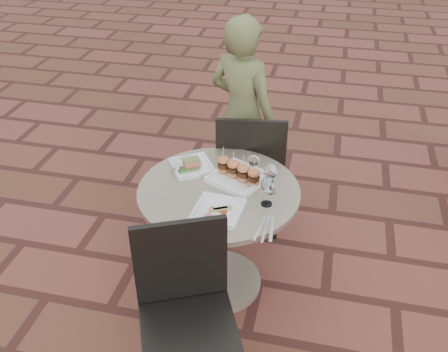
% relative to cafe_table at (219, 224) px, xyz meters
% --- Properties ---
extents(ground, '(60.00, 60.00, 0.00)m').
position_rel_cafe_table_xyz_m(ground, '(0.24, 0.06, -0.48)').
color(ground, brown).
rests_on(ground, ground).
extents(cafe_table, '(0.90, 0.90, 0.73)m').
position_rel_cafe_table_xyz_m(cafe_table, '(0.00, 0.00, 0.00)').
color(cafe_table, gray).
rests_on(cafe_table, ground).
extents(chair_far, '(0.50, 0.50, 0.93)m').
position_rel_cafe_table_xyz_m(chair_far, '(0.08, 0.57, 0.07)').
color(chair_far, black).
rests_on(chair_far, ground).
extents(chair_near, '(0.58, 0.58, 0.93)m').
position_rel_cafe_table_xyz_m(chair_near, '(-0.00, -0.66, 0.07)').
color(chair_near, black).
rests_on(chair_near, ground).
extents(diner, '(0.62, 0.52, 1.43)m').
position_rel_cafe_table_xyz_m(diner, '(-0.05, 0.92, 0.23)').
color(diner, brown).
rests_on(diner, ground).
extents(plate_salmon, '(0.31, 0.31, 0.06)m').
position_rel_cafe_table_xyz_m(plate_salmon, '(-0.20, 0.17, 0.26)').
color(plate_salmon, white).
rests_on(plate_salmon, cafe_table).
extents(plate_sliders, '(0.37, 0.37, 0.18)m').
position_rel_cafe_table_xyz_m(plate_sliders, '(0.09, 0.11, 0.29)').
color(plate_sliders, white).
rests_on(plate_sliders, cafe_table).
extents(plate_tuna, '(0.26, 0.26, 0.03)m').
position_rel_cafe_table_xyz_m(plate_tuna, '(0.05, -0.21, 0.26)').
color(plate_tuna, white).
rests_on(plate_tuna, cafe_table).
extents(wine_glass_right, '(0.07, 0.07, 0.17)m').
position_rel_cafe_table_xyz_m(wine_glass_right, '(0.28, -0.08, 0.37)').
color(wine_glass_right, white).
rests_on(wine_glass_right, cafe_table).
extents(wine_glass_mid, '(0.07, 0.07, 0.16)m').
position_rel_cafe_table_xyz_m(wine_glass_mid, '(0.16, 0.15, 0.36)').
color(wine_glass_mid, white).
rests_on(wine_glass_mid, cafe_table).
extents(wine_glass_far, '(0.08, 0.08, 0.18)m').
position_rel_cafe_table_xyz_m(wine_glass_far, '(0.28, 0.04, 0.37)').
color(wine_glass_far, white).
rests_on(wine_glass_far, cafe_table).
extents(steel_ramekin, '(0.07, 0.07, 0.05)m').
position_rel_cafe_table_xyz_m(steel_ramekin, '(-0.28, 0.11, 0.27)').
color(steel_ramekin, silver).
rests_on(steel_ramekin, cafe_table).
extents(cutlery_set, '(0.11, 0.23, 0.00)m').
position_rel_cafe_table_xyz_m(cutlery_set, '(0.31, -0.28, 0.25)').
color(cutlery_set, silver).
rests_on(cutlery_set, cafe_table).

